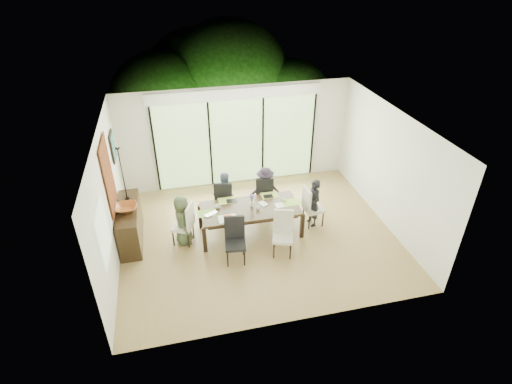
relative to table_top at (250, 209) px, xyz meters
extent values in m
cube|color=brown|center=(0.16, -0.15, -0.65)|extent=(6.00, 5.00, 0.01)
cube|color=white|center=(0.16, -0.15, 2.06)|extent=(6.00, 5.00, 0.01)
cube|color=silver|center=(0.16, 2.36, 0.70)|extent=(6.00, 0.02, 2.70)
cube|color=beige|center=(0.16, -2.66, 0.70)|extent=(6.00, 0.02, 2.70)
cube|color=silver|center=(-2.85, -0.15, 0.70)|extent=(0.02, 5.00, 2.70)
cube|color=white|center=(3.17, -0.15, 0.70)|extent=(0.02, 5.00, 2.70)
cube|color=#598C3F|center=(0.16, 2.32, 0.55)|extent=(4.20, 0.02, 2.30)
cube|color=white|center=(0.16, 2.31, 1.85)|extent=(4.40, 0.06, 0.28)
cube|color=black|center=(-1.94, 2.31, 0.55)|extent=(0.05, 0.04, 2.30)
cube|color=black|center=(-0.54, 2.31, 0.55)|extent=(0.05, 0.04, 2.30)
cube|color=black|center=(0.86, 2.31, 0.55)|extent=(0.05, 0.04, 2.30)
cube|color=black|center=(2.26, 2.31, 0.55)|extent=(0.05, 0.04, 2.30)
cube|color=#8CAD7F|center=(-2.81, -1.35, 0.85)|extent=(0.02, 0.90, 1.00)
cube|color=#4F2F22|center=(0.16, 3.25, -0.70)|extent=(6.00, 1.80, 0.10)
cube|color=brown|center=(0.16, 4.05, -0.10)|extent=(6.00, 0.08, 0.06)
sphere|color=#14380F|center=(-1.64, 5.05, 0.79)|extent=(3.20, 3.20, 3.20)
sphere|color=#14380F|center=(0.56, 5.65, 1.15)|extent=(4.00, 4.00, 4.00)
sphere|color=#14380F|center=(2.36, 4.85, 0.61)|extent=(2.80, 2.80, 2.80)
sphere|color=#14380F|center=(-0.44, 6.35, 0.97)|extent=(3.60, 3.60, 3.60)
cube|color=black|center=(0.00, 0.00, 0.00)|extent=(2.16, 0.99, 0.05)
cube|color=black|center=(0.00, 0.00, -0.08)|extent=(1.98, 0.81, 0.09)
cube|color=black|center=(-1.08, -0.43, -0.34)|extent=(0.08, 0.08, 0.62)
cube|color=black|center=(1.08, -0.43, -0.34)|extent=(0.08, 0.08, 0.62)
cube|color=black|center=(-1.08, 0.43, -0.34)|extent=(0.08, 0.08, 0.62)
cube|color=black|center=(1.08, 0.43, -0.34)|extent=(0.08, 0.08, 0.62)
imported|color=#445337|center=(-1.48, 0.00, -0.07)|extent=(0.36, 0.55, 1.16)
imported|color=black|center=(1.48, 0.00, -0.07)|extent=(0.43, 0.59, 1.16)
imported|color=slate|center=(-0.45, 0.83, -0.07)|extent=(0.55, 0.36, 1.16)
imported|color=#261D2C|center=(0.55, 0.83, -0.07)|extent=(0.55, 0.36, 1.16)
cube|color=#6EA139|center=(-0.95, 0.00, 0.03)|extent=(0.40, 0.29, 0.01)
cube|color=#95C546|center=(0.95, 0.00, 0.03)|extent=(0.40, 0.29, 0.01)
cube|color=#A2C044|center=(-0.45, 0.40, 0.03)|extent=(0.40, 0.29, 0.01)
cube|color=#99B841|center=(0.55, 0.40, 0.03)|extent=(0.40, 0.29, 0.01)
cube|color=white|center=(-0.55, -0.30, 0.03)|extent=(0.40, 0.29, 0.01)
cube|color=black|center=(-0.35, 0.35, 0.04)|extent=(0.23, 0.16, 0.01)
cube|color=black|center=(0.50, 0.35, 0.04)|extent=(0.22, 0.15, 0.01)
cube|color=white|center=(0.70, -0.05, 0.03)|extent=(0.27, 0.20, 0.00)
cube|color=white|center=(-0.55, -0.30, 0.04)|extent=(0.23, 0.23, 0.02)
cube|color=orange|center=(-0.55, -0.30, 0.06)|extent=(0.18, 0.18, 0.01)
cylinder|color=silver|center=(0.05, 0.05, 0.08)|extent=(0.07, 0.07, 0.11)
cylinder|color=#337226|center=(0.05, 0.05, 0.19)|extent=(0.04, 0.04, 0.14)
sphere|color=#5B4DC1|center=(0.05, 0.05, 0.28)|extent=(0.10, 0.10, 0.10)
imported|color=silver|center=(-0.85, -0.10, 0.04)|extent=(0.35, 0.31, 0.02)
imported|color=white|center=(-0.70, 0.15, 0.07)|extent=(0.15, 0.15, 0.09)
imported|color=white|center=(0.15, -0.10, 0.07)|extent=(0.11, 0.11, 0.08)
imported|color=white|center=(0.80, 0.10, 0.07)|extent=(0.14, 0.14, 0.09)
imported|color=white|center=(0.25, 0.05, 0.04)|extent=(0.22, 0.25, 0.02)
cube|color=black|center=(-2.60, 0.33, -0.22)|extent=(0.43, 1.54, 0.86)
imported|color=#9C5022|center=(-2.60, 0.23, 0.27)|extent=(0.46, 0.46, 0.11)
cylinder|color=black|center=(-2.60, 0.68, 0.24)|extent=(0.10, 0.10, 0.04)
cylinder|color=black|center=(-2.60, 0.68, 0.84)|extent=(0.02, 0.02, 1.20)
cylinder|color=black|center=(-2.60, 0.68, 1.44)|extent=(0.10, 0.10, 0.03)
cylinder|color=silver|center=(-2.60, 0.68, 1.49)|extent=(0.03, 0.03, 0.10)
cube|color=#983D16|center=(-2.81, 0.25, 1.05)|extent=(0.02, 1.00, 1.50)
cube|color=black|center=(-2.81, 1.55, 1.10)|extent=(0.03, 0.55, 0.65)
cube|color=#1B5959|center=(-2.79, 1.55, 1.10)|extent=(0.01, 0.45, 0.55)
camera|label=1|loc=(-1.53, -7.13, 4.91)|focal=28.00mm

